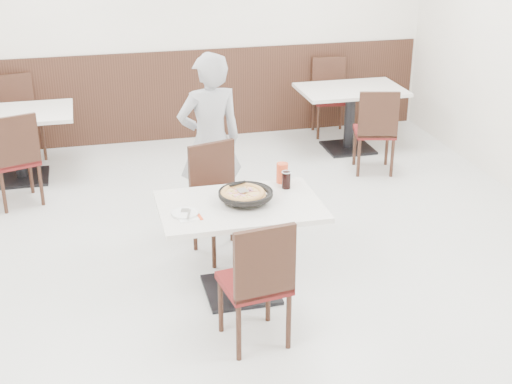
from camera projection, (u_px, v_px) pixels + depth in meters
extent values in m
plane|color=#B5B5B0|center=(255.00, 271.00, 5.86)|extent=(7.00, 7.00, 0.00)
cube|color=white|center=(185.00, 25.00, 8.43)|extent=(6.00, 0.04, 2.80)
cube|color=black|center=(188.00, 95.00, 8.75)|extent=(5.90, 0.03, 1.10)
cylinder|color=black|center=(239.00, 202.00, 5.26)|extent=(0.13, 0.13, 0.04)
cylinder|color=black|center=(246.00, 197.00, 5.28)|extent=(0.33, 0.33, 0.01)
cylinder|color=#DA9E53|center=(243.00, 195.00, 5.27)|extent=(0.36, 0.36, 0.02)
cube|color=silver|center=(242.00, 190.00, 5.27)|extent=(0.08, 0.10, 0.00)
cube|color=silver|center=(189.00, 217.00, 5.06)|extent=(0.16, 0.16, 0.00)
cylinder|color=silver|center=(185.00, 213.00, 5.10)|extent=(0.20, 0.20, 0.01)
cube|color=silver|center=(189.00, 215.00, 5.06)|extent=(0.06, 0.17, 0.00)
cylinder|color=black|center=(286.00, 180.00, 5.52)|extent=(0.07, 0.07, 0.13)
cylinder|color=#D6421F|center=(282.00, 173.00, 5.62)|extent=(0.10, 0.10, 0.16)
imported|color=#A6A6AB|center=(210.00, 142.00, 6.36)|extent=(0.64, 0.47, 1.62)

